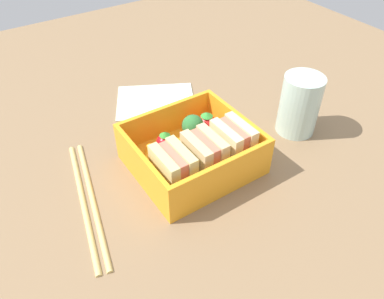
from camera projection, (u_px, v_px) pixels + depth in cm
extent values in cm
cube|color=#826648|center=(192.00, 170.00, 51.46)|extent=(120.00, 120.00, 2.00)
cube|color=orange|center=(192.00, 161.00, 50.41)|extent=(15.34, 14.01, 1.20)
cube|color=orange|center=(223.00, 176.00, 44.34)|extent=(15.34, 0.60, 4.44)
cube|color=orange|center=(166.00, 120.00, 52.78)|extent=(15.34, 0.60, 4.44)
cube|color=orange|center=(236.00, 126.00, 51.63)|extent=(0.60, 12.81, 4.44)
cube|color=orange|center=(142.00, 167.00, 45.49)|extent=(0.60, 12.81, 4.44)
cube|color=beige|center=(240.00, 139.00, 48.97)|extent=(1.21, 5.49, 5.21)
cube|color=#D87259|center=(233.00, 142.00, 48.46)|extent=(1.21, 5.05, 4.79)
cube|color=beige|center=(225.00, 145.00, 47.95)|extent=(1.21, 5.49, 5.21)
cube|color=#D5B682|center=(212.00, 151.00, 47.08)|extent=(1.21, 5.49, 5.21)
cube|color=#D87259|center=(204.00, 155.00, 46.58)|extent=(1.21, 5.05, 4.79)
cube|color=#D5B682|center=(196.00, 158.00, 46.07)|extent=(1.21, 5.49, 5.21)
cube|color=#D2C47D|center=(182.00, 165.00, 45.20)|extent=(1.21, 5.49, 5.21)
cube|color=#D87259|center=(173.00, 169.00, 44.70)|extent=(1.21, 5.05, 4.79)
cube|color=#D2C47D|center=(164.00, 173.00, 44.19)|extent=(1.21, 5.49, 5.21)
sphere|color=red|center=(207.00, 124.00, 53.23)|extent=(2.91, 2.91, 2.91)
cone|color=green|center=(207.00, 114.00, 52.08)|extent=(1.75, 1.75, 0.60)
cylinder|color=#89C26A|center=(193.00, 137.00, 52.03)|extent=(1.19, 1.19, 1.77)
sphere|color=#2D6E33|center=(193.00, 126.00, 50.75)|extent=(3.03, 3.03, 3.03)
sphere|color=red|center=(165.00, 143.00, 50.51)|extent=(2.48, 2.48, 2.48)
cone|color=green|center=(165.00, 134.00, 49.50)|extent=(1.49, 1.49, 0.60)
cylinder|color=orange|center=(148.00, 159.00, 48.90)|extent=(3.96, 4.64, 1.27)
cylinder|color=tan|center=(92.00, 198.00, 45.80)|extent=(5.34, 21.05, 0.70)
cylinder|color=tan|center=(83.00, 200.00, 45.49)|extent=(5.34, 21.05, 0.70)
cylinder|color=silver|center=(299.00, 105.00, 53.77)|extent=(5.72, 5.72, 8.91)
cube|color=silver|center=(156.00, 101.00, 62.22)|extent=(15.94, 14.86, 0.40)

